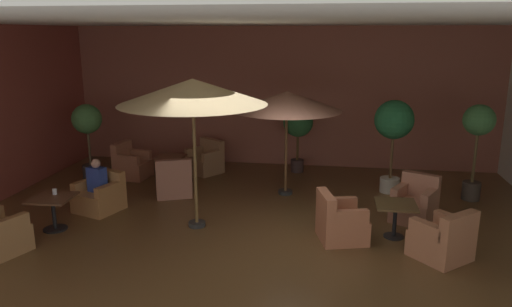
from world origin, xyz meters
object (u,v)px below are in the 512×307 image
Objects in this scene: patio_umbrella_center_beige at (287,101)px; cafe_table_mid_center at (171,163)px; cafe_table_front_left at (53,205)px; cafe_table_front_right at (395,211)px; potted_tree_right_corner at (87,127)px; potted_tree_mid_left at (298,125)px; armchair_mid_center_east at (131,165)px; iced_drink_cup at (55,192)px; armchair_front_left_east at (100,196)px; armchair_front_right_south at (415,204)px; patron_blue_shirt at (97,177)px; patio_umbrella_tall_red at (193,92)px; armchair_front_right_north at (340,223)px; potted_tree_mid_right at (478,133)px; armchair_front_right_east at (443,240)px; armchair_mid_center_south at (174,181)px; armchair_mid_center_north at (205,161)px.

cafe_table_mid_center is at bearing 169.85° from patio_umbrella_center_beige.
patio_umbrella_center_beige is (4.00, 2.67, 1.62)m from cafe_table_front_left.
cafe_table_front_right is 0.38× the size of potted_tree_right_corner.
cafe_table_front_right is at bearing -62.66° from potted_tree_mid_left.
iced_drink_cup is at bearing -92.07° from armchair_mid_center_east.
armchair_front_left_east is 5.79m from cafe_table_front_right.
cafe_table_mid_center is (-5.45, 1.69, 0.14)m from armchair_front_right_south.
patron_blue_shirt is at bearing -137.64° from potted_tree_mid_left.
potted_tree_mid_left is (-2.47, 2.99, 0.90)m from armchair_front_right_south.
cafe_table_front_right is at bearing -19.44° from potted_tree_right_corner.
potted_tree_right_corner is (-3.41, 2.53, -1.21)m from patio_umbrella_tall_red.
armchair_mid_center_east is 0.32× the size of patio_umbrella_tall_red.
armchair_front_right_south reaches higher than armchair_front_right_north.
potted_tree_mid_right reaches higher than potted_tree_right_corner.
potted_tree_right_corner is at bearing 160.56° from cafe_table_front_right.
potted_tree_right_corner is at bearing 105.99° from iced_drink_cup.
armchair_mid_center_east reaches higher than armchair_front_right_south.
armchair_front_right_east is 0.52× the size of potted_tree_mid_right.
armchair_mid_center_south is at bearing 153.24° from armchair_front_right_north.
potted_tree_mid_left is at bearing 47.32° from cafe_table_front_left.
armchair_mid_center_north is at bearing 54.29° from cafe_table_mid_center.
armchair_front_right_south is (6.24, 0.41, 0.03)m from armchair_front_left_east.
armchair_mid_center_north is 2.55m from potted_tree_mid_left.
armchair_front_right_east is at bearing -39.97° from armchair_mid_center_north.
patron_blue_shirt is at bearing 71.15° from cafe_table_front_left.
iced_drink_cup is (-1.59, -2.03, 0.36)m from armchair_mid_center_south.
potted_tree_mid_right is at bearing 13.51° from armchair_front_left_east.
patron_blue_shirt is (-6.43, 1.16, 0.39)m from armchair_front_right_east.
armchair_mid_center_south is (1.48, -1.15, 0.01)m from armchair_mid_center_east.
cafe_table_front_left is 5.08m from patio_umbrella_center_beige.
patron_blue_shirt is (-3.78, -3.45, -0.52)m from potted_tree_mid_left.
armchair_front_right_south is 1.50× the size of patron_blue_shirt.
armchair_mid_center_south reaches higher than armchair_front_right_east.
patron_blue_shirt is (-0.01, -0.04, 0.41)m from armchair_front_left_east.
potted_tree_mid_left is 2.52× the size of patron_blue_shirt.
patio_umbrella_center_beige is at bearing 32.02° from iced_drink_cup.
armchair_mid_center_east reaches higher than armchair_mid_center_north.
potted_tree_mid_left is 4.20m from potted_tree_mid_right.
armchair_front_right_south is 1.48× the size of cafe_table_mid_center.
cafe_table_mid_center is at bearing 69.41° from patron_blue_shirt.
armchair_front_right_south reaches higher than armchair_front_right_east.
potted_tree_right_corner reaches higher than armchair_front_right_north.
armchair_front_right_east is at bearing -2.31° from iced_drink_cup.
armchair_mid_center_north is at bearing 102.09° from patio_umbrella_tall_red.
cafe_table_front_left is at bearing -113.81° from armchair_mid_center_north.
patio_umbrella_center_beige is (-2.13, 2.05, 1.59)m from cafe_table_front_right.
potted_tree_mid_right reaches higher than armchair_mid_center_east.
armchair_front_left_east is 4.86m from armchair_front_right_north.
patio_umbrella_tall_red is at bearing 12.48° from cafe_table_front_left.
cafe_table_front_right is 0.74× the size of armchair_front_right_north.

